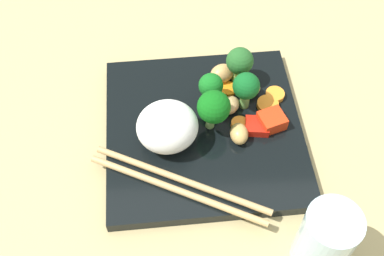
# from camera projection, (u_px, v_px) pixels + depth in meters

# --- Properties ---
(ground_plane) EXTENTS (1.10, 1.10, 0.02)m
(ground_plane) POSITION_uv_depth(u_px,v_px,m) (204.00, 138.00, 0.67)
(ground_plane) COLOR tan
(square_plate) EXTENTS (0.28, 0.28, 0.02)m
(square_plate) POSITION_uv_depth(u_px,v_px,m) (204.00, 131.00, 0.66)
(square_plate) COLOR black
(square_plate) RESTS_ON ground_plane
(rice_mound) EXTENTS (0.09, 0.09, 0.06)m
(rice_mound) POSITION_uv_depth(u_px,v_px,m) (167.00, 127.00, 0.61)
(rice_mound) COLOR white
(rice_mound) RESTS_ON square_plate
(broccoli_floret_0) EXTENTS (0.04, 0.04, 0.06)m
(broccoli_floret_0) POSITION_uv_depth(u_px,v_px,m) (246.00, 87.00, 0.64)
(broccoli_floret_0) COLOR #6CAA51
(broccoli_floret_0) RESTS_ON square_plate
(broccoli_floret_1) EXTENTS (0.04, 0.04, 0.06)m
(broccoli_floret_1) POSITION_uv_depth(u_px,v_px,m) (240.00, 62.00, 0.66)
(broccoli_floret_1) COLOR #7FB85A
(broccoli_floret_1) RESTS_ON square_plate
(broccoli_floret_2) EXTENTS (0.04, 0.04, 0.07)m
(broccoli_floret_2) POSITION_uv_depth(u_px,v_px,m) (214.00, 107.00, 0.61)
(broccoli_floret_2) COLOR #81AD59
(broccoli_floret_2) RESTS_ON square_plate
(broccoli_floret_3) EXTENTS (0.03, 0.03, 0.05)m
(broccoli_floret_3) POSITION_uv_depth(u_px,v_px,m) (211.00, 86.00, 0.65)
(broccoli_floret_3) COLOR #6AAD55
(broccoli_floret_3) RESTS_ON square_plate
(carrot_slice_0) EXTENTS (0.04, 0.04, 0.01)m
(carrot_slice_0) POSITION_uv_depth(u_px,v_px,m) (275.00, 95.00, 0.68)
(carrot_slice_0) COLOR orange
(carrot_slice_0) RESTS_ON square_plate
(carrot_slice_1) EXTENTS (0.03, 0.03, 0.01)m
(carrot_slice_1) POSITION_uv_depth(u_px,v_px,m) (240.00, 124.00, 0.65)
(carrot_slice_1) COLOR orange
(carrot_slice_1) RESTS_ON square_plate
(carrot_slice_2) EXTENTS (0.04, 0.04, 0.00)m
(carrot_slice_2) POSITION_uv_depth(u_px,v_px,m) (228.00, 89.00, 0.68)
(carrot_slice_2) COLOR orange
(carrot_slice_2) RESTS_ON square_plate
(carrot_slice_3) EXTENTS (0.03, 0.03, 0.01)m
(carrot_slice_3) POSITION_uv_depth(u_px,v_px,m) (268.00, 105.00, 0.67)
(carrot_slice_3) COLOR orange
(carrot_slice_3) RESTS_ON square_plate
(pepper_chunk_0) EXTENTS (0.03, 0.03, 0.01)m
(pepper_chunk_0) POSITION_uv_depth(u_px,v_px,m) (257.00, 126.00, 0.64)
(pepper_chunk_0) COLOR red
(pepper_chunk_0) RESTS_ON square_plate
(pepper_chunk_1) EXTENTS (0.04, 0.04, 0.02)m
(pepper_chunk_1) POSITION_uv_depth(u_px,v_px,m) (271.00, 118.00, 0.65)
(pepper_chunk_1) COLOR red
(pepper_chunk_1) RESTS_ON square_plate
(chicken_piece_0) EXTENTS (0.03, 0.02, 0.02)m
(chicken_piece_0) POSITION_uv_depth(u_px,v_px,m) (252.00, 89.00, 0.67)
(chicken_piece_0) COLOR tan
(chicken_piece_0) RESTS_ON square_plate
(chicken_piece_1) EXTENTS (0.04, 0.04, 0.03)m
(chicken_piece_1) POSITION_uv_depth(u_px,v_px,m) (222.00, 74.00, 0.69)
(chicken_piece_1) COLOR tan
(chicken_piece_1) RESTS_ON square_plate
(chicken_piece_3) EXTENTS (0.04, 0.04, 0.02)m
(chicken_piece_3) POSITION_uv_depth(u_px,v_px,m) (230.00, 105.00, 0.66)
(chicken_piece_3) COLOR tan
(chicken_piece_3) RESTS_ON square_plate
(chicken_piece_4) EXTENTS (0.03, 0.03, 0.02)m
(chicken_piece_4) POSITION_uv_depth(u_px,v_px,m) (239.00, 134.00, 0.63)
(chicken_piece_4) COLOR tan
(chicken_piece_4) RESTS_ON square_plate
(chopstick_pair) EXTENTS (0.22, 0.12, 0.01)m
(chopstick_pair) POSITION_uv_depth(u_px,v_px,m) (179.00, 185.00, 0.59)
(chopstick_pair) COLOR tan
(chopstick_pair) RESTS_ON square_plate
(drinking_glass) EXTENTS (0.06, 0.06, 0.10)m
(drinking_glass) POSITION_uv_depth(u_px,v_px,m) (325.00, 239.00, 0.52)
(drinking_glass) COLOR silver
(drinking_glass) RESTS_ON ground_plane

